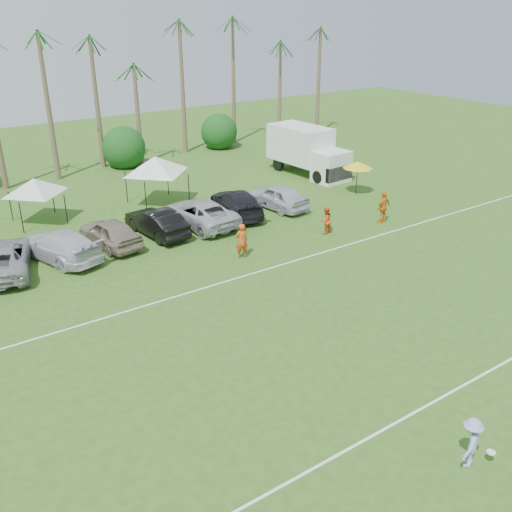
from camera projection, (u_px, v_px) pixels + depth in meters
ground at (431, 469)px, 16.89m from camera, size 120.00×120.00×0.00m
field_lines at (272, 346)px, 22.90m from camera, size 80.00×12.10×0.01m
palm_tree_5 at (34, 66)px, 42.01m from camera, size 2.40×2.40×9.90m
palm_tree_6 at (85, 51)px, 43.74m from camera, size 2.40×2.40×10.90m
palm_tree_7 at (133, 38)px, 45.47m from camera, size 2.40×2.40×11.90m
palm_tree_8 at (190, 68)px, 49.13m from camera, size 2.40×2.40×8.90m
palm_tree_9 at (238, 54)px, 51.37m from camera, size 2.40×2.40×9.90m
palm_tree_10 at (282, 42)px, 53.62m from camera, size 2.40×2.40×10.90m
palm_tree_11 at (315, 31)px, 55.35m from camera, size 2.40×2.40×11.90m
bush_tree_2 at (115, 141)px, 48.56m from camera, size 4.00×4.00×4.00m
bush_tree_3 at (215, 128)px, 53.75m from camera, size 4.00×4.00×4.00m
sideline_player_a at (242, 241)px, 30.50m from camera, size 0.79×0.62×1.94m
sideline_player_b at (326, 220)px, 33.76m from camera, size 0.84×0.67×1.64m
sideline_player_c at (383, 207)px, 35.39m from camera, size 1.23×0.62×2.01m
box_truck at (308, 150)px, 45.07m from camera, size 3.16×7.30×3.68m
canopy_tent_left at (33, 178)px, 34.66m from camera, size 4.09×4.09×3.32m
canopy_tent_right at (155, 156)px, 37.61m from camera, size 4.80×4.80×3.89m
market_umbrella at (358, 165)px, 40.24m from camera, size 2.14×2.14×2.39m
frisbee_player at (471, 443)px, 16.72m from camera, size 1.31×1.00×1.67m
parked_car_2 at (2, 258)px, 28.83m from camera, size 4.18×6.29×1.60m
parked_car_3 at (59, 245)px, 30.35m from camera, size 3.81×5.95×1.60m
parked_car_4 at (110, 233)px, 32.02m from camera, size 2.52×4.92×1.60m
parked_car_5 at (157, 222)px, 33.57m from camera, size 2.16×5.01×1.60m
parked_car_6 at (200, 213)px, 35.03m from camera, size 3.05×5.94×1.60m
parked_car_7 at (237, 203)px, 36.80m from camera, size 3.46×5.90×1.60m
parked_car_8 at (277, 197)px, 37.93m from camera, size 2.39×4.88×1.60m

